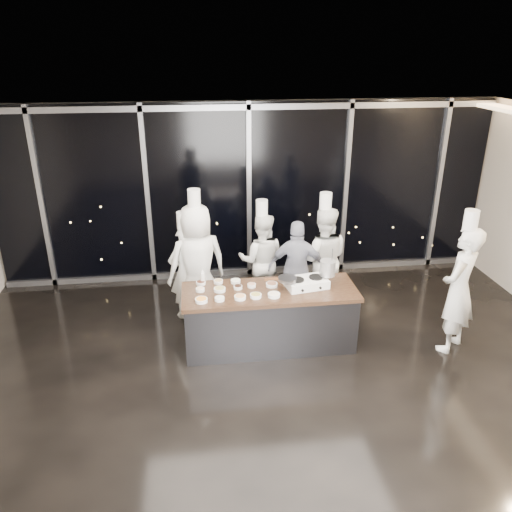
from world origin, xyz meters
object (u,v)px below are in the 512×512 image
(frying_pan, at_px, (287,279))
(chef_side, at_px, (459,289))
(chef_left, at_px, (197,262))
(demo_counter, at_px, (269,318))
(guest, at_px, (297,269))
(stove, at_px, (306,283))
(chef_center, at_px, (262,260))
(chef_right, at_px, (322,258))
(chef_far_left, at_px, (186,271))
(stock_pot, at_px, (328,268))

(frying_pan, height_order, chef_side, chef_side)
(frying_pan, height_order, chef_left, chef_left)
(demo_counter, bearing_deg, guest, 56.95)
(stove, distance_m, chef_left, 1.78)
(chef_center, height_order, guest, chef_center)
(demo_counter, relative_size, chef_right, 1.24)
(demo_counter, relative_size, chef_side, 1.17)
(frying_pan, distance_m, chef_left, 1.57)
(chef_far_left, distance_m, guest, 1.76)
(chef_right, bearing_deg, chef_side, 149.44)
(demo_counter, height_order, chef_left, chef_left)
(demo_counter, height_order, chef_right, chef_right)
(stock_pot, xyz_separation_m, chef_center, (-0.78, 1.18, -0.34))
(guest, distance_m, chef_side, 2.40)
(frying_pan, distance_m, chef_far_left, 1.77)
(frying_pan, xyz_separation_m, chef_left, (-1.23, 0.97, -0.11))
(demo_counter, distance_m, chef_right, 1.52)
(stock_pot, bearing_deg, chef_side, -15.76)
(chef_far_left, bearing_deg, chef_side, 138.09)
(guest, height_order, chef_right, chef_right)
(stove, distance_m, chef_far_left, 1.98)
(demo_counter, bearing_deg, frying_pan, -2.61)
(frying_pan, xyz_separation_m, guest, (0.34, 0.90, -0.27))
(chef_left, bearing_deg, chef_center, 179.47)
(chef_center, xyz_separation_m, chef_side, (2.53, -1.67, 0.14))
(chef_center, bearing_deg, chef_left, 26.82)
(stove, xyz_separation_m, chef_center, (-0.47, 1.24, -0.15))
(chef_center, bearing_deg, chef_side, 156.85)
(guest, bearing_deg, chef_far_left, 7.67)
(chef_left, xyz_separation_m, chef_right, (2.01, 0.07, -0.07))
(chef_left, height_order, chef_side, chef_left)
(chef_right, bearing_deg, stock_pot, 91.13)
(chef_side, bearing_deg, demo_counter, -49.04)
(chef_far_left, height_order, guest, chef_far_left)
(frying_pan, distance_m, guest, 1.00)
(guest, bearing_deg, chef_right, -149.90)
(chef_far_left, relative_size, guest, 1.11)
(stove, height_order, frying_pan, frying_pan)
(frying_pan, bearing_deg, stove, -0.54)
(frying_pan, height_order, chef_right, chef_right)
(frying_pan, relative_size, chef_left, 0.22)
(chef_center, bearing_deg, chef_far_left, 21.38)
(chef_far_left, height_order, chef_center, chef_center)
(guest, bearing_deg, stove, 98.95)
(stove, height_order, chef_center, chef_center)
(stock_pot, bearing_deg, stove, -169.98)
(stove, distance_m, chef_right, 1.11)
(chef_side, bearing_deg, chef_center, -73.75)
(chef_left, relative_size, chef_side, 1.01)
(chef_center, bearing_deg, demo_counter, 97.49)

